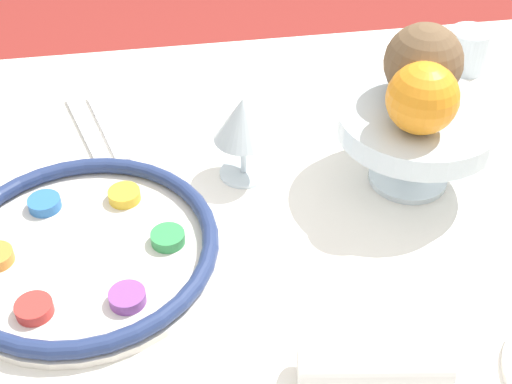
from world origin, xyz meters
TOP-DOWN VIEW (x-y plane):
  - seder_plate at (-0.21, 0.03)m, footprint 0.32×0.32m
  - wine_glass at (-0.00, 0.16)m, footprint 0.08×0.08m
  - fruit_stand at (0.21, 0.11)m, footprint 0.20×0.20m
  - orange_fruit at (0.20, 0.08)m, footprint 0.09×0.09m
  - coconut at (0.22, 0.14)m, footprint 0.10×0.10m
  - napkin_roll at (0.08, -0.18)m, footprint 0.16×0.06m
  - cup_mid at (0.40, 0.37)m, footprint 0.07×0.07m
  - fork_left at (-0.21, 0.29)m, footprint 0.07×0.17m
  - fork_right at (-0.18, 0.29)m, footprint 0.06×0.17m

SIDE VIEW (x-z plane):
  - fork_left at x=-0.21m, z-range 0.77..0.77m
  - fork_right at x=-0.18m, z-range 0.77..0.77m
  - seder_plate at x=-0.21m, z-range 0.77..0.80m
  - napkin_roll at x=0.08m, z-range 0.77..0.81m
  - cup_mid at x=0.40m, z-range 0.77..0.84m
  - wine_glass at x=0.00m, z-range 0.79..0.91m
  - fruit_stand at x=0.21m, z-range 0.80..0.91m
  - orange_fruit at x=0.20m, z-range 0.88..0.96m
  - coconut at x=0.22m, z-range 0.88..0.97m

